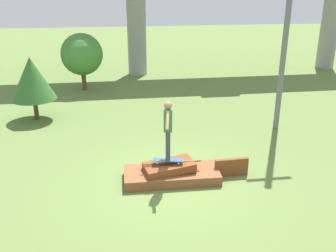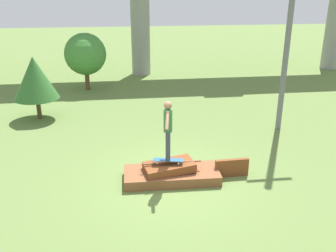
{
  "view_description": "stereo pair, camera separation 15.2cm",
  "coord_description": "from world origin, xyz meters",
  "px_view_note": "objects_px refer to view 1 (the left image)",
  "views": [
    {
      "loc": [
        -1.45,
        -9.13,
        5.15
      ],
      "look_at": [
        -0.11,
        -0.03,
        1.63
      ],
      "focal_mm": 40.0,
      "sensor_mm": 36.0,
      "label": 1
    },
    {
      "loc": [
        -1.3,
        -9.15,
        5.15
      ],
      "look_at": [
        -0.11,
        -0.03,
        1.63
      ],
      "focal_mm": 40.0,
      "sensor_mm": 36.0,
      "label": 2
    }
  ],
  "objects_px": {
    "skater": "(168,126)",
    "utility_pole": "(288,13)",
    "tree_behind_left": "(32,79)",
    "tree_behind_right": "(82,54)",
    "skateboard": "(168,160)"
  },
  "relations": [
    {
      "from": "skateboard",
      "to": "skater",
      "type": "xyz_separation_m",
      "value": [
        0.0,
        0.0,
        0.98
      ]
    },
    {
      "from": "skater",
      "to": "utility_pole",
      "type": "relative_size",
      "value": 0.2
    },
    {
      "from": "skateboard",
      "to": "utility_pole",
      "type": "relative_size",
      "value": 0.11
    },
    {
      "from": "utility_pole",
      "to": "tree_behind_left",
      "type": "bearing_deg",
      "value": 165.62
    },
    {
      "from": "tree_behind_left",
      "to": "skater",
      "type": "bearing_deg",
      "value": -52.04
    },
    {
      "from": "tree_behind_right",
      "to": "skater",
      "type": "bearing_deg",
      "value": -74.04
    },
    {
      "from": "utility_pole",
      "to": "tree_behind_left",
      "type": "height_order",
      "value": "utility_pole"
    },
    {
      "from": "skater",
      "to": "utility_pole",
      "type": "xyz_separation_m",
      "value": [
        4.65,
        3.43,
        2.57
      ]
    },
    {
      "from": "utility_pole",
      "to": "tree_behind_right",
      "type": "relative_size",
      "value": 2.83
    },
    {
      "from": "skater",
      "to": "tree_behind_left",
      "type": "relative_size",
      "value": 0.66
    },
    {
      "from": "skater",
      "to": "skateboard",
      "type": "bearing_deg",
      "value": -165.96
    },
    {
      "from": "skateboard",
      "to": "tree_behind_left",
      "type": "xyz_separation_m",
      "value": [
        -4.51,
        5.78,
        1.04
      ]
    },
    {
      "from": "skater",
      "to": "utility_pole",
      "type": "height_order",
      "value": "utility_pole"
    },
    {
      "from": "utility_pole",
      "to": "skateboard",
      "type": "bearing_deg",
      "value": -143.55
    },
    {
      "from": "utility_pole",
      "to": "tree_behind_right",
      "type": "height_order",
      "value": "utility_pole"
    }
  ]
}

